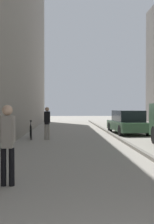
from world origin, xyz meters
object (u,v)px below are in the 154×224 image
pedestrian_mid_block (7,139)px  parked_car (128,122)px  pedestrian_main_foreground (47,121)px  bicycle_leaning (31,132)px

pedestrian_mid_block → parked_car: size_ratio=0.40×
pedestrian_mid_block → parked_car: bearing=67.8°
pedestrian_mid_block → pedestrian_main_foreground: bearing=89.6°
pedestrian_mid_block → bicycle_leaning: (-0.60, 8.97, -0.61)m
parked_car → bicycle_leaning: size_ratio=2.44×
pedestrian_mid_block → bicycle_leaning: 9.01m
pedestrian_mid_block → bicycle_leaning: size_ratio=0.97×
bicycle_leaning → parked_car: bearing=16.9°
pedestrian_main_foreground → pedestrian_mid_block: pedestrian_mid_block is taller
pedestrian_main_foreground → parked_car: bearing=46.2°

